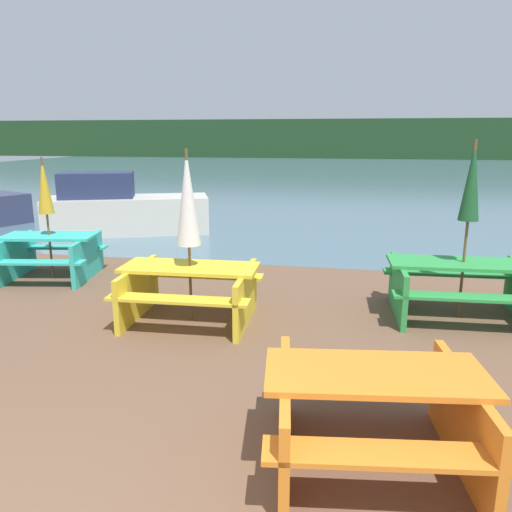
% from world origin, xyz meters
% --- Properties ---
extents(water, '(60.00, 50.00, 0.00)m').
position_xyz_m(water, '(0.00, 32.47, -0.00)').
color(water, slate).
rests_on(water, ground_plane).
extents(far_treeline, '(80.00, 1.60, 4.00)m').
position_xyz_m(far_treeline, '(0.00, 52.47, 2.00)').
color(far_treeline, '#1E3D1E').
rests_on(far_treeline, water).
extents(picnic_table_orange, '(1.73, 1.58, 0.74)m').
position_xyz_m(picnic_table_orange, '(2.01, 1.93, 0.45)').
color(picnic_table_orange, orange).
rests_on(picnic_table_orange, ground_plane).
extents(picnic_table_yellow, '(1.79, 1.45, 0.73)m').
position_xyz_m(picnic_table_yellow, '(-0.22, 4.49, 0.45)').
color(picnic_table_yellow, yellow).
rests_on(picnic_table_yellow, ground_plane).
extents(picnic_table_green, '(1.96, 1.47, 0.75)m').
position_xyz_m(picnic_table_green, '(3.25, 5.28, 0.46)').
color(picnic_table_green, green).
rests_on(picnic_table_green, ground_plane).
extents(picnic_table_teal, '(1.73, 1.62, 0.74)m').
position_xyz_m(picnic_table_teal, '(-3.16, 5.93, 0.44)').
color(picnic_table_teal, '#33B7A8').
rests_on(picnic_table_teal, ground_plane).
extents(umbrella_gold, '(0.25, 0.25, 2.02)m').
position_xyz_m(umbrella_gold, '(-3.16, 5.93, 1.54)').
color(umbrella_gold, brown).
rests_on(umbrella_gold, ground_plane).
extents(umbrella_white, '(0.31, 0.31, 2.21)m').
position_xyz_m(umbrella_white, '(-0.22, 4.49, 1.59)').
color(umbrella_white, brown).
rests_on(umbrella_white, ground_plane).
extents(umbrella_darkgreen, '(0.25, 0.25, 2.31)m').
position_xyz_m(umbrella_darkgreen, '(3.25, 5.28, 1.78)').
color(umbrella_darkgreen, brown).
rests_on(umbrella_darkgreen, ground_plane).
extents(boat, '(4.11, 2.63, 1.49)m').
position_xyz_m(boat, '(-3.77, 9.94, 0.57)').
color(boat, beige).
rests_on(boat, water).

